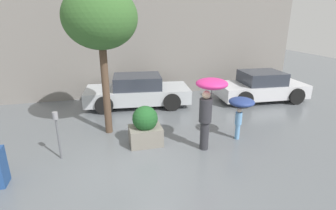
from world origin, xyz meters
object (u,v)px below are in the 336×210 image
parked_car_near (138,91)px  street_tree (100,19)px  planter_box (145,127)px  parking_meter (57,126)px  person_adult (209,98)px  person_child (241,105)px  parked_car_far (261,87)px

parked_car_near → street_tree: bearing=158.3°
planter_box → parked_car_near: size_ratio=0.27×
planter_box → street_tree: (-1.04, 1.16, 3.04)m
parking_meter → person_adult: bearing=-6.2°
person_adult → person_child: 1.36m
person_adult → parking_meter: person_adult is taller
planter_box → parking_meter: bearing=-173.7°
parked_car_far → person_child: bearing=142.3°
person_adult → parking_meter: bearing=163.2°
parked_car_near → person_adult: bearing=-156.4°
planter_box → person_adult: person_adult is taller
person_child → person_adult: bearing=165.8°
parked_car_far → street_tree: (-6.89, -1.88, 2.99)m
parked_car_near → street_tree: size_ratio=0.99×
parked_car_near → parking_meter: parking_meter is taller
street_tree → parked_car_near: bearing=62.1°
person_child → parked_car_far: person_child is taller
street_tree → person_child: bearing=-20.6°
parked_car_far → street_tree: 7.74m
street_tree → parking_meter: (-1.34, -1.42, -2.64)m
person_adult → parked_car_near: person_adult is taller
person_child → parking_meter: parking_meter is taller
planter_box → parked_car_far: parked_car_far is taller
person_child → street_tree: size_ratio=0.29×
person_child → parked_car_near: (-2.62, 4.03, -0.49)m
person_child → parked_car_near: size_ratio=0.29×
planter_box → person_child: size_ratio=0.91×
parked_car_near → parked_car_far: size_ratio=1.12×
person_adult → parked_car_far: person_adult is taller
person_adult → street_tree: street_tree is taller
person_child → parked_car_far: 4.49m
planter_box → person_child: 2.98m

